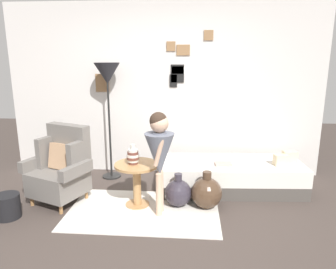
# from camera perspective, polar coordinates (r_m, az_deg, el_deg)

# --- Properties ---
(ground_plane) EXTENTS (12.00, 12.00, 0.00)m
(ground_plane) POSITION_cam_1_polar(r_m,az_deg,el_deg) (3.46, -3.91, -17.67)
(ground_plane) COLOR #423833
(gallery_wall) EXTENTS (4.80, 0.12, 2.60)m
(gallery_wall) POSITION_cam_1_polar(r_m,az_deg,el_deg) (4.91, -0.83, 7.97)
(gallery_wall) COLOR silver
(gallery_wall) RESTS_ON ground
(rug) EXTENTS (1.79, 1.11, 0.01)m
(rug) POSITION_cam_1_polar(r_m,az_deg,el_deg) (3.92, -4.42, -13.55)
(rug) COLOR silver
(rug) RESTS_ON ground
(armchair) EXTENTS (0.88, 0.78, 0.97)m
(armchair) POSITION_cam_1_polar(r_m,az_deg,el_deg) (4.24, -18.67, -5.72)
(armchair) COLOR #9E7042
(armchair) RESTS_ON ground
(daybed) EXTENTS (1.94, 0.91, 0.40)m
(daybed) POSITION_cam_1_polar(r_m,az_deg,el_deg) (4.52, 11.37, -7.26)
(daybed) COLOR #4C4742
(daybed) RESTS_ON ground
(pillow_head) EXTENTS (0.19, 0.14, 0.16)m
(pillow_head) POSITION_cam_1_polar(r_m,az_deg,el_deg) (4.60, 21.08, -3.82)
(pillow_head) COLOR beige
(pillow_head) RESTS_ON daybed
(pillow_mid) EXTENTS (0.20, 0.15, 0.14)m
(pillow_mid) POSITION_cam_1_polar(r_m,az_deg,el_deg) (4.47, 19.71, -4.35)
(pillow_mid) COLOR beige
(pillow_mid) RESTS_ON daybed
(side_table) EXTENTS (0.54, 0.54, 0.55)m
(side_table) POSITION_cam_1_polar(r_m,az_deg,el_deg) (3.91, -5.65, -7.48)
(side_table) COLOR tan
(side_table) RESTS_ON ground
(vase_striped) EXTENTS (0.15, 0.15, 0.24)m
(vase_striped) POSITION_cam_1_polar(r_m,az_deg,el_deg) (3.83, -6.35, -3.89)
(vase_striped) COLOR brown
(vase_striped) RESTS_ON side_table
(floor_lamp) EXTENTS (0.37, 0.37, 1.73)m
(floor_lamp) POSITION_cam_1_polar(r_m,az_deg,el_deg) (4.69, -10.89, 9.82)
(floor_lamp) COLOR black
(floor_lamp) RESTS_ON ground
(person_child) EXTENTS (0.34, 0.34, 1.22)m
(person_child) POSITION_cam_1_polar(r_m,az_deg,el_deg) (3.56, -1.56, -2.77)
(person_child) COLOR #D8AD8E
(person_child) RESTS_ON ground
(book_on_daybed) EXTENTS (0.23, 0.18, 0.03)m
(book_on_daybed) POSITION_cam_1_polar(r_m,az_deg,el_deg) (4.29, 9.95, -5.26)
(book_on_daybed) COLOR #BFA191
(book_on_daybed) RESTS_ON daybed
(demijohn_near) EXTENTS (0.34, 0.34, 0.42)m
(demijohn_near) POSITION_cam_1_polar(r_m,az_deg,el_deg) (3.97, 1.82, -10.46)
(demijohn_near) COLOR #332D38
(demijohn_near) RESTS_ON ground
(demijohn_far) EXTENTS (0.38, 0.38, 0.46)m
(demijohn_far) POSITION_cam_1_polar(r_m,az_deg,el_deg) (3.94, 6.96, -10.37)
(demijohn_far) COLOR #473323
(demijohn_far) RESTS_ON ground
(magazine_basket) EXTENTS (0.28, 0.28, 0.28)m
(magazine_basket) POSITION_cam_1_polar(r_m,az_deg,el_deg) (4.14, -26.97, -11.46)
(magazine_basket) COLOR black
(magazine_basket) RESTS_ON ground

